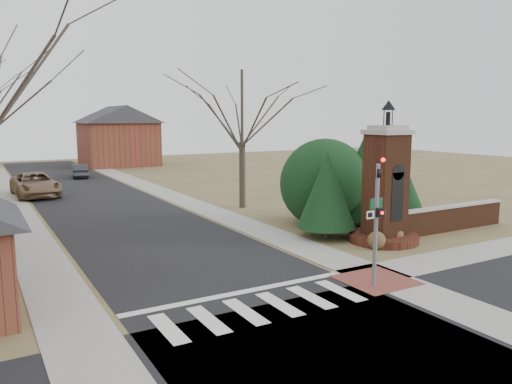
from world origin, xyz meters
TOP-DOWN VIEW (x-y plane):
  - ground at (0.00, 0.00)m, footprint 120.00×120.00m
  - main_street at (0.00, 22.00)m, footprint 8.00×70.00m
  - cross_street at (0.00, -3.00)m, footprint 120.00×8.00m
  - crosswalk_zone at (0.00, 0.80)m, footprint 8.00×2.20m
  - stop_bar at (0.00, 2.30)m, footprint 8.00×0.35m
  - sidewalk_right_main at (5.20, 22.00)m, footprint 2.00×60.00m
  - sidewalk_left at (-5.20, 22.00)m, footprint 2.00×60.00m
  - curb_apron at (4.80, 1.00)m, footprint 2.40×2.40m
  - traffic_signal_pole at (4.30, 0.57)m, footprint 0.28×0.41m
  - sign_post at (5.59, 1.99)m, footprint 0.90×0.07m
  - brick_gate_monument at (9.00, 4.99)m, footprint 3.20×3.20m
  - brick_garden_wall at (13.50, 5.00)m, footprint 7.50×0.50m
  - house_distant_right at (7.99, 47.99)m, footprint 8.80×8.80m
  - evergreen_near at (7.20, 7.00)m, footprint 2.80×2.80m
  - evergreen_mid at (10.50, 8.20)m, footprint 3.40×3.40m
  - evergreen_far at (12.50, 7.20)m, footprint 2.40×2.40m
  - evergreen_mass at (9.00, 9.50)m, footprint 4.80×4.80m
  - bare_tree_3 at (7.50, 16.00)m, footprint 7.00×7.00m
  - pickup_truck at (-3.40, 27.56)m, footprint 3.13×6.28m
  - distant_car at (1.60, 37.61)m, footprint 1.93×4.11m
  - dry_shrub_left at (7.78, 4.17)m, footprint 0.79×0.79m
  - dry_shrub_right at (9.30, 4.60)m, footprint 0.82×0.82m

SIDE VIEW (x-z plane):
  - ground at x=0.00m, z-range 0.00..0.00m
  - main_street at x=0.00m, z-range 0.00..0.01m
  - cross_street at x=0.00m, z-range 0.00..0.01m
  - crosswalk_zone at x=0.00m, z-range 0.00..0.02m
  - stop_bar at x=0.00m, z-range 0.00..0.02m
  - sidewalk_right_main at x=5.20m, z-range 0.00..0.02m
  - sidewalk_left at x=-5.20m, z-range 0.00..0.02m
  - curb_apron at x=4.80m, z-range 0.00..0.02m
  - dry_shrub_left at x=7.78m, z-range 0.00..0.79m
  - dry_shrub_right at x=9.30m, z-range 0.00..0.82m
  - distant_car at x=1.60m, z-range 0.00..1.30m
  - brick_garden_wall at x=13.50m, z-range 0.01..1.31m
  - pickup_truck at x=-3.40m, z-range 0.00..1.71m
  - evergreen_far at x=12.50m, z-range 0.25..3.55m
  - sign_post at x=5.59m, z-range 0.57..3.32m
  - brick_gate_monument at x=9.00m, z-range -1.07..5.40m
  - evergreen_near at x=7.20m, z-range 0.25..4.35m
  - evergreen_mass at x=9.00m, z-range 0.00..4.80m
  - traffic_signal_pole at x=4.30m, z-range 0.34..4.84m
  - evergreen_mid at x=10.50m, z-range 0.25..4.95m
  - house_distant_right at x=7.99m, z-range 0.00..7.30m
  - bare_tree_3 at x=7.50m, z-range 1.84..11.54m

